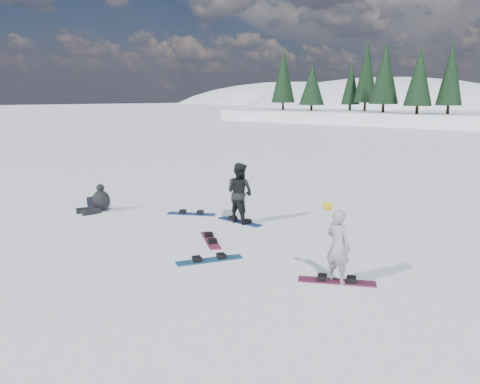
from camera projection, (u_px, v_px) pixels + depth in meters
name	position (u px, v px, depth m)	size (l,w,h in m)	color
ground	(276.00, 261.00, 10.35)	(420.00, 420.00, 0.00)	white
snowboarder_woman	(338.00, 245.00, 9.04)	(0.58, 0.42, 1.62)	#9C9BA0
snowboarder_man	(240.00, 193.00, 13.42)	(0.85, 0.66, 1.75)	black
seated_rider	(100.00, 201.00, 14.85)	(0.74, 1.10, 0.87)	black
gear_bag	(94.00, 202.00, 15.52)	(0.45, 0.30, 0.30)	black
snowboard_woman	(337.00, 281.00, 9.18)	(1.50, 0.28, 0.03)	maroon
snowboard_man	(240.00, 222.00, 13.59)	(1.50, 0.28, 0.03)	navy
snowboard_loose_b	(210.00, 240.00, 11.82)	(1.50, 0.28, 0.03)	#A0224A
snowboard_loose_c	(192.00, 214.00, 14.48)	(1.50, 0.28, 0.03)	#1C3C9B
snowboard_loose_a	(209.00, 260.00, 10.38)	(1.50, 0.28, 0.03)	#1C659D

